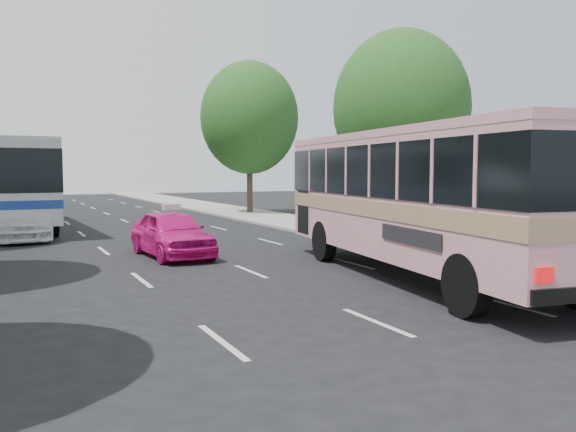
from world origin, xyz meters
TOP-DOWN VIEW (x-y plane):
  - ground at (0.00, 0.00)m, footprint 120.00×120.00m
  - sidewalk_right at (8.50, 20.00)m, footprint 4.00×90.00m
  - tree_right_near at (8.78, 7.94)m, footprint 5.10×5.10m
  - tree_right_far at (9.08, 23.94)m, footprint 6.00×6.00m
  - pink_bus at (4.50, 1.28)m, footprint 4.47×11.77m
  - pink_taxi at (-0.16, 7.70)m, footprint 2.00×4.41m
  - white_pickup at (-4.50, 14.98)m, footprint 2.69×5.49m
  - tour_coach_front at (-4.50, 19.79)m, footprint 3.37×13.30m
  - taxi_roof_sign at (-0.16, 7.70)m, footprint 0.56×0.21m

SIDE VIEW (x-z plane):
  - ground at x=0.00m, z-range 0.00..0.00m
  - sidewalk_right at x=8.50m, z-range 0.00..0.12m
  - pink_taxi at x=-0.16m, z-range 0.00..1.47m
  - white_pickup at x=-4.50m, z-range 0.00..1.54m
  - taxi_roof_sign at x=-0.16m, z-range 1.47..1.65m
  - pink_bus at x=4.50m, z-range 0.45..4.11m
  - tour_coach_front at x=-4.50m, z-range 0.40..4.35m
  - tree_right_near at x=8.78m, z-range 1.23..9.18m
  - tree_right_far at x=9.08m, z-range 1.45..10.80m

